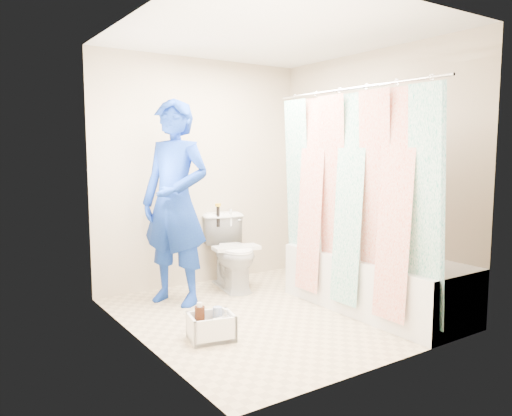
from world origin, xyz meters
TOP-DOWN VIEW (x-y plane):
  - floor at (0.00, 0.00)m, footprint 2.60×2.60m
  - ceiling at (0.00, 0.00)m, footprint 2.40×2.60m
  - wall_back at (0.00, 1.30)m, footprint 2.40×0.02m
  - wall_front at (0.00, -1.30)m, footprint 2.40×0.02m
  - wall_left at (-1.20, 0.00)m, footprint 0.02×2.60m
  - wall_right at (1.20, 0.00)m, footprint 0.02×2.60m
  - bathtub at (0.85, -0.43)m, footprint 0.70×1.75m
  - curtain_rod at (0.52, -0.43)m, footprint 0.02×1.90m
  - shower_curtain at (0.52, -0.43)m, footprint 0.06×1.75m
  - toilet at (0.14, 0.91)m, footprint 0.56×0.82m
  - tank_lid at (0.12, 0.78)m, footprint 0.50×0.29m
  - tank_internals at (0.14, 1.12)m, footprint 0.19×0.07m
  - plumber at (-0.55, 0.77)m, footprint 0.75×0.83m
  - cleaning_caddy at (-0.73, -0.25)m, footprint 0.38×0.33m

SIDE VIEW (x-z plane):
  - floor at x=0.00m, z-range 0.00..0.00m
  - cleaning_caddy at x=-0.73m, z-range -0.03..0.22m
  - bathtub at x=0.85m, z-range 0.02..0.52m
  - toilet at x=0.14m, z-range 0.00..0.77m
  - tank_lid at x=0.12m, z-range 0.43..0.47m
  - tank_internals at x=0.14m, z-range 0.63..0.88m
  - plumber at x=-0.55m, z-range 0.00..1.91m
  - shower_curtain at x=0.52m, z-range 0.12..1.92m
  - wall_back at x=0.00m, z-range 0.00..2.40m
  - wall_front at x=0.00m, z-range 0.00..2.40m
  - wall_left at x=-1.20m, z-range 0.00..2.40m
  - wall_right at x=1.20m, z-range 0.00..2.40m
  - curtain_rod at x=0.52m, z-range 1.94..1.96m
  - ceiling at x=0.00m, z-range 2.39..2.41m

